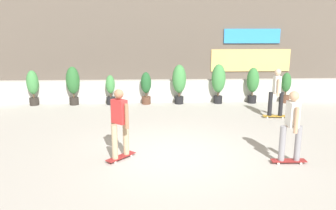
# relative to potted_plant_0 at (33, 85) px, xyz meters

# --- Properties ---
(ground_plane) EXTENTS (48.00, 48.00, 0.00)m
(ground_plane) POSITION_rel_potted_plant_0_xyz_m (5.17, -5.55, -0.80)
(ground_plane) COLOR #B2AFA8
(planter_wall) EXTENTS (18.00, 0.40, 0.90)m
(planter_wall) POSITION_rel_potted_plant_0_xyz_m (5.17, 0.45, -0.35)
(planter_wall) COLOR beige
(planter_wall) RESTS_ON ground
(building_backdrop) EXTENTS (20.00, 2.08, 6.50)m
(building_backdrop) POSITION_rel_potted_plant_0_xyz_m (5.17, 4.45, 2.45)
(building_backdrop) COLOR #60564C
(building_backdrop) RESTS_ON ground
(potted_plant_0) EXTENTS (0.46, 0.46, 1.39)m
(potted_plant_0) POSITION_rel_potted_plant_0_xyz_m (0.00, 0.00, 0.00)
(potted_plant_0) COLOR #2D2823
(potted_plant_0) RESTS_ON ground
(potted_plant_1) EXTENTS (0.53, 0.53, 1.53)m
(potted_plant_1) POSITION_rel_potted_plant_0_xyz_m (1.58, -0.00, 0.10)
(potted_plant_1) COLOR #2D2823
(potted_plant_1) RESTS_ON ground
(potted_plant_2) EXTENTS (0.36, 0.36, 1.19)m
(potted_plant_2) POSITION_rel_potted_plant_0_xyz_m (3.05, 0.00, -0.17)
(potted_plant_2) COLOR black
(potted_plant_2) RESTS_ON ground
(potted_plant_3) EXTENTS (0.41, 0.41, 1.30)m
(potted_plant_3) POSITION_rel_potted_plant_0_xyz_m (4.47, -0.00, -0.08)
(potted_plant_3) COLOR brown
(potted_plant_3) RESTS_ON ground
(potted_plant_4) EXTENTS (0.56, 0.56, 1.59)m
(potted_plant_4) POSITION_rel_potted_plant_0_xyz_m (5.81, -0.00, 0.14)
(potted_plant_4) COLOR black
(potted_plant_4) RESTS_ON ground
(potted_plant_5) EXTENTS (0.56, 0.56, 1.60)m
(potted_plant_5) POSITION_rel_potted_plant_0_xyz_m (7.40, -0.00, 0.14)
(potted_plant_5) COLOR black
(potted_plant_5) RESTS_ON ground
(potted_plant_6) EXTENTS (0.49, 0.49, 1.45)m
(potted_plant_6) POSITION_rel_potted_plant_0_xyz_m (8.81, 0.00, 0.04)
(potted_plant_6) COLOR black
(potted_plant_6) RESTS_ON ground
(potted_plant_7) EXTENTS (0.39, 0.39, 1.24)m
(potted_plant_7) POSITION_rel_potted_plant_0_xyz_m (10.20, 0.00, -0.12)
(potted_plant_7) COLOR brown
(potted_plant_7) RESTS_ON ground
(skater_by_wall_left) EXTENTS (0.81, 0.56, 1.70)m
(skater_by_wall_left) POSITION_rel_potted_plant_0_xyz_m (7.85, -6.23, 0.14)
(skater_by_wall_left) COLOR maroon
(skater_by_wall_left) RESTS_ON ground
(skater_by_wall_right) EXTENTS (0.68, 0.73, 1.70)m
(skater_by_wall_right) POSITION_rel_potted_plant_0_xyz_m (3.96, -5.81, 0.14)
(skater_by_wall_right) COLOR maroon
(skater_by_wall_right) RESTS_ON ground
(skater_mid_plaza) EXTENTS (0.82, 0.56, 1.70)m
(skater_mid_plaza) POSITION_rel_potted_plant_0_xyz_m (8.94, -2.31, 0.14)
(skater_mid_plaza) COLOR #BF8C26
(skater_mid_plaza) RESTS_ON ground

